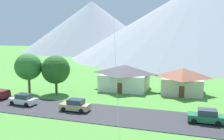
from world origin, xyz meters
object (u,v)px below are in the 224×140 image
Objects in this scene: tree_left_of_center at (56,70)px; parked_car_white_mid_west at (23,100)px; house_leftmost at (125,77)px; house_left_center at (183,80)px; parked_car_tan_east_end at (75,105)px; tree_near_left at (28,67)px; parked_car_green_west_end at (206,116)px.

parked_car_white_mid_west is at bearing -96.59° from tree_left_of_center.
house_leftmost is 1.35× the size of tree_left_of_center.
house_left_center is at bearing 34.52° from parked_car_white_mid_west.
house_left_center is 21.32m from parked_car_tan_east_end.
tree_near_left reaches higher than house_leftmost.
parked_car_white_mid_west is (-22.96, -15.79, -1.56)m from house_left_center.
parked_car_green_west_end is (3.38, -15.28, -1.56)m from house_left_center.
parked_car_tan_east_end is at bearing -1.67° from parked_car_white_mid_west.
house_leftmost is at bearing -178.33° from house_left_center.
parked_car_green_west_end is 0.99× the size of parked_car_white_mid_west.
tree_near_left is 1.75× the size of parked_car_white_mid_west.
parked_car_green_west_end is at bearing -46.13° from house_leftmost.
parked_car_white_mid_west is (-0.93, -8.06, -3.59)m from tree_left_of_center.
house_left_center is at bearing 19.34° from tree_left_of_center.
tree_near_left is 1.76× the size of parked_car_tan_east_end.
tree_left_of_center is 26.75m from parked_car_green_west_end.
house_leftmost is 2.24× the size of parked_car_green_west_end.
house_left_center is at bearing 1.67° from house_leftmost.
tree_near_left is (-15.65, -9.07, 2.48)m from house_leftmost.
parked_car_tan_east_end is at bearing -177.46° from parked_car_green_west_end.
parked_car_white_mid_west is at bearing -127.70° from house_leftmost.
parked_car_tan_east_end is (-17.33, -0.77, 0.00)m from parked_car_green_west_end.
house_left_center is 23.43m from tree_left_of_center.
tree_near_left is 8.48m from parked_car_white_mid_west.
parked_car_tan_east_end is at bearing -131.00° from house_left_center.
parked_car_green_west_end and parked_car_white_mid_west have the same top height.
tree_left_of_center is 1.67× the size of parked_car_tan_east_end.
house_left_center is 1.79× the size of parked_car_white_mid_west.
house_leftmost is at bearing 79.38° from parked_car_tan_east_end.
house_leftmost reaches higher than house_left_center.
house_left_center reaches higher than parked_car_white_mid_west.
house_left_center is at bearing 49.00° from parked_car_tan_east_end.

